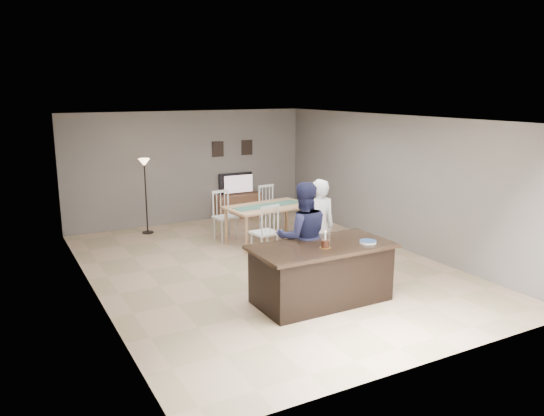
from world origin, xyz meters
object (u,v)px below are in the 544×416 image
television (237,184)px  dining_table (268,212)px  man (303,237)px  floor_lamp (145,176)px  plate_stack (368,242)px  kitchen_island (321,273)px  birthday_cake (325,244)px  tv_console (239,206)px  woman (318,227)px

television → dining_table: 2.50m
man → floor_lamp: bearing=-56.6°
plate_stack → dining_table: bearing=88.3°
kitchen_island → birthday_cake: birthday_cake is taller
birthday_cake → plate_stack: 0.72m
dining_table → floor_lamp: bearing=129.1°
birthday_cake → floor_lamp: (-1.22, 5.34, 0.36)m
birthday_cake → floor_lamp: 5.49m
television → kitchen_island: bearing=78.0°
plate_stack → birthday_cake: bearing=170.6°
tv_console → woman: 4.51m
kitchen_island → dining_table: size_ratio=1.02×
woman → man: man is taller
birthday_cake → dining_table: birthday_cake is taller
plate_stack → floor_lamp: 5.80m
tv_console → man: man is taller
tv_console → dining_table: (-0.43, -2.38, 0.37)m
kitchen_island → plate_stack: plate_stack is taller
birthday_cake → floor_lamp: size_ratio=0.15×
television → floor_lamp: floor_lamp is taller
plate_stack → dining_table: dining_table is taller
television → man: (-1.20, -5.09, 0.03)m
kitchen_island → dining_table: 3.29m
man → floor_lamp: size_ratio=1.05×
man → tv_console: bearing=-85.2°
television → floor_lamp: bearing=10.1°
kitchen_island → tv_console: (1.20, 5.57, -0.15)m
birthday_cake → dining_table: (0.81, 3.33, -0.29)m
tv_console → dining_table: bearing=-100.2°
tv_console → birthday_cake: 5.88m
tv_console → dining_table: 2.45m
kitchen_island → tv_console: size_ratio=1.79×
tv_console → floor_lamp: floor_lamp is taller
kitchen_island → floor_lamp: 5.42m
kitchen_island → woman: 1.36m
tv_console → dining_table: dining_table is taller
kitchen_island → man: bearing=89.5°
kitchen_island → television: size_ratio=2.35×
floor_lamp → birthday_cake: bearing=-77.1°
kitchen_island → plate_stack: size_ratio=8.31×
woman → tv_console: bearing=-83.4°
man → woman: bearing=-121.1°
birthday_cake → plate_stack: size_ratio=1.00×
woman → television: bearing=-83.3°
television → dining_table: television is taller
television → tv_console: bearing=90.0°
birthday_cake → kitchen_island: bearing=76.1°
plate_stack → floor_lamp: size_ratio=0.15×
woman → plate_stack: 1.38m
television → dining_table: bearing=80.1°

